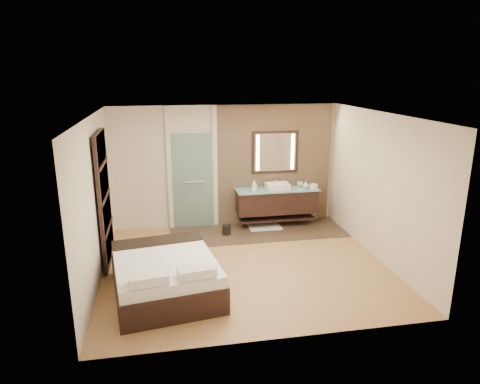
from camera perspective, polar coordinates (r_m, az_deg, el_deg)
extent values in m
plane|color=#A77946|center=(7.86, 0.68, -9.74)|extent=(5.00, 5.00, 0.00)
cube|color=#3B2E20|center=(9.41, 2.41, -5.28)|extent=(3.80, 1.30, 0.01)
cube|color=tan|center=(9.71, 4.59, 3.63)|extent=(2.60, 0.08, 2.70)
cube|color=black|center=(9.64, 4.92, -1.26)|extent=(1.80, 0.50, 0.50)
cube|color=black|center=(9.76, 4.87, -3.45)|extent=(1.71, 0.45, 0.04)
cube|color=#88CFCC|center=(9.54, 5.00, 0.31)|extent=(1.85, 0.55, 0.03)
cube|color=white|center=(9.52, 5.01, 0.77)|extent=(0.50, 0.38, 0.13)
cylinder|color=silver|center=(9.69, 4.72, 1.17)|extent=(0.03, 0.03, 0.18)
cylinder|color=silver|center=(9.64, 4.79, 1.57)|extent=(0.02, 0.10, 0.02)
cube|color=black|center=(9.61, 4.70, 5.32)|extent=(1.06, 0.03, 0.96)
cube|color=white|center=(9.59, 4.72, 5.30)|extent=(0.94, 0.01, 0.84)
cube|color=#FFF0BF|center=(9.49, 2.39, 5.23)|extent=(0.07, 0.01, 0.80)
cube|color=#FFF0BF|center=(9.70, 7.02, 5.35)|extent=(0.07, 0.01, 0.80)
cube|color=#9DC7C1|center=(9.48, -6.32, 1.41)|extent=(0.90, 0.05, 2.10)
cylinder|color=silver|center=(9.43, -5.99, 1.35)|extent=(0.45, 0.03, 0.03)
cube|color=beige|center=(9.40, -9.42, 3.05)|extent=(0.10, 0.08, 2.70)
cube|color=beige|center=(9.46, -3.35, 3.33)|extent=(0.10, 0.08, 2.70)
cube|color=black|center=(7.94, -17.64, -0.97)|extent=(0.06, 1.20, 2.40)
cube|color=beige|center=(8.21, -17.01, -6.53)|extent=(0.02, 1.06, 0.52)
cube|color=beige|center=(8.01, -17.35, -2.63)|extent=(0.02, 1.06, 0.52)
cube|color=beige|center=(7.85, -17.70, 1.44)|extent=(0.02, 1.06, 0.52)
cube|color=beige|center=(7.73, -18.06, 5.66)|extent=(0.02, 1.06, 0.52)
cube|color=black|center=(6.98, -9.91, -11.53)|extent=(1.80, 2.13, 0.42)
cube|color=white|center=(6.85, -10.03, -9.31)|extent=(1.75, 2.07, 0.17)
cube|color=black|center=(7.48, -10.95, -6.45)|extent=(1.54, 0.65, 0.04)
cube|color=white|center=(6.06, -12.12, -11.23)|extent=(0.57, 0.36, 0.13)
cube|color=white|center=(6.15, -5.80, -10.49)|extent=(0.57, 0.36, 0.13)
cube|color=silver|center=(9.67, 3.29, -4.64)|extent=(0.73, 0.51, 0.02)
cylinder|color=black|center=(9.21, -1.79, -5.06)|extent=(0.21, 0.21, 0.22)
cube|color=white|center=(9.69, 9.82, 0.78)|extent=(0.15, 0.15, 0.10)
imported|color=white|center=(9.32, 1.88, 0.85)|extent=(0.11, 0.11, 0.24)
imported|color=#B2B2B2|center=(9.41, 1.97, 0.82)|extent=(0.11, 0.11, 0.19)
imported|color=#B9E9E9|center=(9.68, 8.75, 0.98)|extent=(0.16, 0.16, 0.16)
imported|color=silver|center=(9.81, 8.00, 1.04)|extent=(0.16, 0.16, 0.10)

